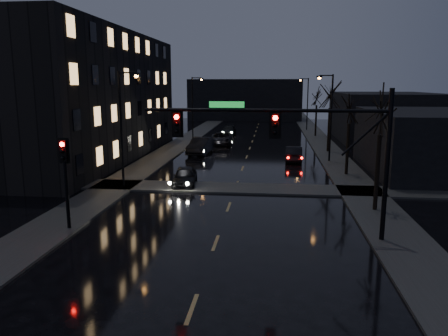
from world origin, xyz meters
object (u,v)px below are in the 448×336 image
(oncoming_car_c, at_px, (221,139))
(lead_car, at_px, (294,154))
(oncoming_car_a, at_px, (185,176))
(oncoming_car_b, at_px, (201,146))
(oncoming_car_d, at_px, (229,131))

(oncoming_car_c, relative_size, lead_car, 1.25)
(oncoming_car_a, relative_size, oncoming_car_c, 0.73)
(oncoming_car_b, distance_m, lead_car, 9.93)
(oncoming_car_b, bearing_deg, oncoming_car_c, 85.82)
(oncoming_car_d, xyz_separation_m, lead_car, (8.15, -20.36, 0.06))
(oncoming_car_a, xyz_separation_m, oncoming_car_b, (-1.16, 14.14, 0.18))
(oncoming_car_b, distance_m, oncoming_car_c, 7.05)
(oncoming_car_a, bearing_deg, oncoming_car_d, 84.59)
(oncoming_car_c, bearing_deg, oncoming_car_b, -103.24)
(oncoming_car_c, bearing_deg, lead_car, -54.50)
(oncoming_car_d, bearing_deg, oncoming_car_b, -94.45)
(oncoming_car_a, relative_size, oncoming_car_b, 0.76)
(oncoming_car_b, relative_size, oncoming_car_d, 1.16)
(lead_car, bearing_deg, oncoming_car_c, -49.14)
(oncoming_car_b, bearing_deg, oncoming_car_d, 92.13)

